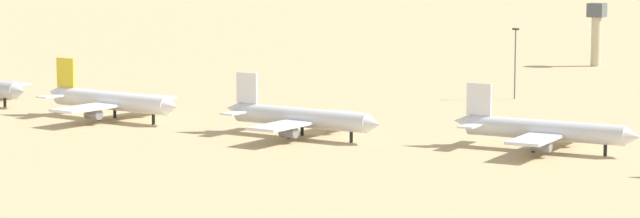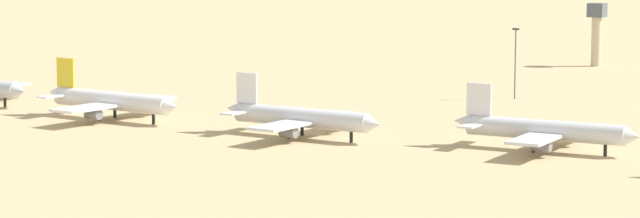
% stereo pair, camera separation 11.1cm
% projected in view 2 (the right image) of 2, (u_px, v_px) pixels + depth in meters
% --- Properties ---
extents(ground, '(4000.00, 4000.00, 0.00)m').
position_uv_depth(ground, '(319.00, 134.00, 289.70)').
color(ground, tan).
extents(parked_jet_yellow_1, '(41.06, 34.65, 13.56)m').
position_uv_depth(parked_jet_yellow_1, '(110.00, 101.00, 310.92)').
color(parked_jet_yellow_1, white).
rests_on(parked_jet_yellow_1, ground).
extents(parked_jet_white_2, '(39.23, 32.96, 12.97)m').
position_uv_depth(parked_jet_white_2, '(300.00, 118.00, 283.99)').
color(parked_jet_white_2, silver).
rests_on(parked_jet_white_2, ground).
extents(parked_jet_white_3, '(38.67, 32.45, 12.78)m').
position_uv_depth(parked_jet_white_3, '(543.00, 130.00, 266.32)').
color(parked_jet_white_3, silver).
rests_on(parked_jet_white_3, ground).
extents(control_tower, '(5.20, 5.20, 20.38)m').
position_uv_depth(control_tower, '(597.00, 28.00, 435.27)').
color(control_tower, '#C6B793').
rests_on(control_tower, ground).
extents(light_pole_west, '(1.80, 0.50, 18.45)m').
position_uv_depth(light_pole_west, '(515.00, 59.00, 348.96)').
color(light_pole_west, '#59595E').
rests_on(light_pole_west, ground).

